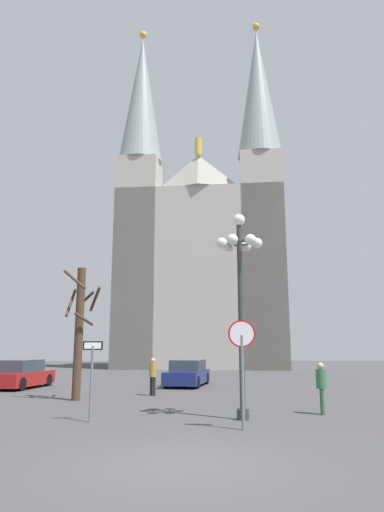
# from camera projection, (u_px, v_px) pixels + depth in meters

# --- Properties ---
(ground_plane) EXTENTS (120.00, 120.00, 0.00)m
(ground_plane) POSITION_uv_depth(u_px,v_px,m) (181.00, 465.00, 8.14)
(ground_plane) COLOR #424244
(cathedral) EXTENTS (18.04, 14.14, 36.60)m
(cathedral) POSITION_uv_depth(u_px,v_px,m) (202.00, 255.00, 48.03)
(cathedral) COLOR #ADA89E
(cathedral) RESTS_ON ground
(stop_sign) EXTENTS (0.72, 0.11, 2.76)m
(stop_sign) POSITION_uv_depth(u_px,v_px,m) (242.00, 353.00, 11.88)
(stop_sign) COLOR slate
(stop_sign) RESTS_ON ground
(one_way_arrow_sign) EXTENTS (0.56, 0.11, 2.23)m
(one_way_arrow_sign) POSITION_uv_depth(u_px,v_px,m) (92.00, 371.00, 13.00)
(one_way_arrow_sign) COLOR slate
(one_way_arrow_sign) RESTS_ON ground
(street_lamp) EXTENTS (1.43, 1.29, 6.17)m
(street_lamp) POSITION_uv_depth(u_px,v_px,m) (240.00, 276.00, 13.93)
(street_lamp) COLOR #2D3833
(street_lamp) RESTS_ON ground
(bare_tree) EXTENTS (1.57, 1.57, 5.27)m
(bare_tree) POSITION_uv_depth(u_px,v_px,m) (79.00, 328.00, 18.38)
(bare_tree) COLOR #473323
(bare_tree) RESTS_ON ground
(parked_car_near_navy) EXTENTS (2.66, 4.56, 1.37)m
(parked_car_near_navy) POSITION_uv_depth(u_px,v_px,m) (188.00, 374.00, 24.54)
(parked_car_near_navy) COLOR navy
(parked_car_near_navy) RESTS_ON ground
(parked_car_far_red) EXTENTS (2.47, 4.36, 1.42)m
(parked_car_far_red) POSITION_uv_depth(u_px,v_px,m) (21.00, 375.00, 23.17)
(parked_car_far_red) COLOR maroon
(parked_car_far_red) RESTS_ON ground
(pedestrian_walking) EXTENTS (0.32, 0.32, 1.58)m
(pedestrian_walking) POSITION_uv_depth(u_px,v_px,m) (321.00, 383.00, 14.32)
(pedestrian_walking) COLOR #33663F
(pedestrian_walking) RESTS_ON ground
(pedestrian_standing) EXTENTS (0.32, 0.32, 1.59)m
(pedestrian_standing) POSITION_uv_depth(u_px,v_px,m) (153.00, 373.00, 19.72)
(pedestrian_standing) COLOR black
(pedestrian_standing) RESTS_ON ground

